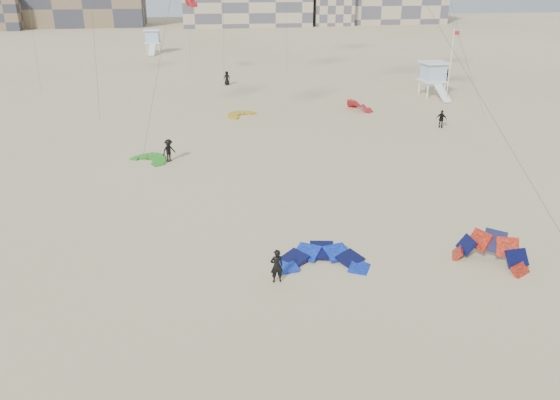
{
  "coord_description": "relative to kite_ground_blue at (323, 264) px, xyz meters",
  "views": [
    {
      "loc": [
        -3.19,
        -18.07,
        13.51
      ],
      "look_at": [
        0.4,
        6.0,
        3.18
      ],
      "focal_mm": 35.0,
      "sensor_mm": 36.0,
      "label": 1
    }
  ],
  "objects": [
    {
      "name": "ground",
      "position": [
        -2.41,
        -5.08,
        0.0
      ],
      "size": [
        320.0,
        320.0,
        0.0
      ],
      "primitive_type": "plane",
      "color": "#CFB98B",
      "rests_on": "ground"
    },
    {
      "name": "kite_ground_blue",
      "position": [
        0.0,
        0.0,
        0.0
      ],
      "size": [
        4.76,
        4.95,
        1.97
      ],
      "primitive_type": null,
      "rotation": [
        0.23,
        0.0,
        -0.17
      ],
      "color": "blue",
      "rests_on": "ground"
    },
    {
      "name": "kite_ground_orange",
      "position": [
        8.21,
        -1.16,
        0.0
      ],
      "size": [
        5.06,
        5.06,
        3.6
      ],
      "primitive_type": null,
      "rotation": [
        0.94,
        0.0,
        -0.74
      ],
      "color": "#FF391B",
      "rests_on": "ground"
    },
    {
      "name": "kite_ground_green",
      "position": [
        -9.62,
        17.39,
        0.0
      ],
      "size": [
        4.18,
        4.19,
        1.08
      ],
      "primitive_type": null,
      "rotation": [
        0.16,
        0.0,
        -0.77
      ],
      "color": "green",
      "rests_on": "ground"
    },
    {
      "name": "kite_ground_red_far",
      "position": [
        10.72,
        30.8,
        0.0
      ],
      "size": [
        4.29,
        4.22,
        3.23
      ],
      "primitive_type": null,
      "rotation": [
        0.72,
        0.0,
        1.96
      ],
      "color": "#AF0521",
      "rests_on": "ground"
    },
    {
      "name": "kite_ground_yellow",
      "position": [
        -1.6,
        30.26,
        0.0
      ],
      "size": [
        4.3,
        4.32,
        0.66
      ],
      "primitive_type": null,
      "rotation": [
        0.07,
        0.0,
        0.72
      ],
      "color": "gold",
      "rests_on": "ground"
    },
    {
      "name": "kitesurfer_main",
      "position": [
        -2.5,
        -1.34,
        0.84
      ],
      "size": [
        0.66,
        0.48,
        1.68
      ],
      "primitive_type": "imported",
      "rotation": [
        0.0,
        0.0,
        3.27
      ],
      "color": "black",
      "rests_on": "ground"
    },
    {
      "name": "kitesurfer_c",
      "position": [
        -8.11,
        17.02,
        0.87
      ],
      "size": [
        1.28,
        1.21,
        1.74
      ],
      "primitive_type": "imported",
      "rotation": [
        0.0,
        0.0,
        0.68
      ],
      "color": "black",
      "rests_on": "ground"
    },
    {
      "name": "kitesurfer_d",
      "position": [
        16.28,
        23.06,
        0.82
      ],
      "size": [
        0.97,
        0.95,
        1.64
      ],
      "primitive_type": "imported",
      "rotation": [
        0.0,
        0.0,
        2.38
      ],
      "color": "black",
      "rests_on": "ground"
    },
    {
      "name": "kitesurfer_e",
      "position": [
        -2.04,
        46.08,
        0.86
      ],
      "size": [
        0.85,
        0.55,
        1.73
      ],
      "primitive_type": "imported",
      "rotation": [
        0.0,
        0.0,
        0.0
      ],
      "color": "black",
      "rests_on": "ground"
    },
    {
      "name": "kitesurfer_f",
      "position": [
        26.33,
        44.42,
        0.82
      ],
      "size": [
        0.53,
        1.54,
        1.64
      ],
      "primitive_type": "imported",
      "rotation": [
        0.0,
        0.0,
        -1.6
      ],
      "color": "black",
      "rests_on": "ground"
    },
    {
      "name": "kite_fly_red",
      "position": [
        -6.04,
        52.15,
        9.63
      ],
      "size": [
        3.65,
        4.03,
        9.96
      ],
      "rotation": [
        0.0,
        0.0,
        1.77
      ],
      "color": "#AF0521",
      "rests_on": "ground"
    },
    {
      "name": "lifeguard_tower_near",
      "position": [
        20.82,
        36.07,
        1.92
      ],
      "size": [
        2.96,
        5.41,
        3.88
      ],
      "rotation": [
        0.0,
        0.0,
        0.08
      ],
      "color": "white",
      "rests_on": "ground"
    },
    {
      "name": "lifeguard_tower_far",
      "position": [
        -12.97,
        76.28,
        1.95
      ],
      "size": [
        2.92,
        5.44,
        3.94
      ],
      "rotation": [
        0.0,
        0.0,
        -0.05
      ],
      "color": "white",
      "rests_on": "ground"
    },
    {
      "name": "flagpole",
      "position": [
        21.12,
        32.69,
        4.12
      ],
      "size": [
        0.64,
        0.1,
        7.84
      ],
      "color": "white",
      "rests_on": "ground"
    },
    {
      "name": "condo_mid",
      "position": [
        7.59,
        124.92,
        6.0
      ],
      "size": [
        32.0,
        16.0,
        12.0
      ],
      "primitive_type": "cube",
      "color": "tan",
      "rests_on": "ground"
    },
    {
      "name": "condo_fill_right",
      "position": [
        29.59,
        122.92,
        5.0
      ],
      "size": [
        10.0,
        10.0,
        10.0
      ],
      "primitive_type": "cube",
      "color": "tan",
      "rests_on": "ground"
    }
  ]
}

